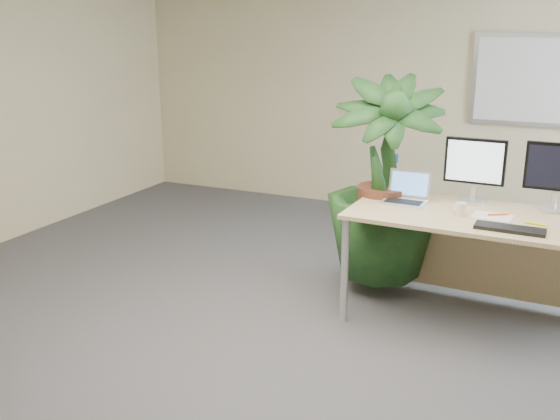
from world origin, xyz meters
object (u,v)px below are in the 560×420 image
at_px(floor_plant, 382,202).
at_px(monitor_left, 475,166).
at_px(monitor_right, 557,173).
at_px(desk, 505,237).
at_px(laptop, 406,194).

bearing_deg(floor_plant, monitor_left, 2.02).
distance_m(monitor_left, monitor_right, 0.56).
distance_m(desk, laptop, 0.76).
relative_size(desk, monitor_left, 4.47).
xyz_separation_m(floor_plant, laptop, (0.22, -0.15, 0.12)).
distance_m(desk, monitor_left, 0.56).
relative_size(monitor_left, laptop, 1.48).
xyz_separation_m(floor_plant, monitor_left, (0.67, 0.02, 0.34)).
bearing_deg(monitor_right, floor_plant, -178.26).
xyz_separation_m(desk, monitor_left, (-0.28, 0.19, 0.45)).
xyz_separation_m(monitor_right, laptop, (-1.01, -0.19, -0.22)).
bearing_deg(monitor_left, monitor_right, 1.40).
bearing_deg(floor_plant, monitor_right, 1.74).
xyz_separation_m(desk, monitor_right, (0.28, 0.20, 0.46)).
xyz_separation_m(desk, laptop, (-0.73, 0.01, 0.23)).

